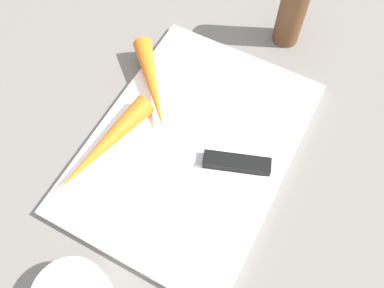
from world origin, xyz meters
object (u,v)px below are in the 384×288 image
carrot_short (152,84)px  pepper_grinder (294,6)px  cutting_board (192,146)px  knife (227,161)px  carrot_long (104,145)px

carrot_short → pepper_grinder: (-0.20, 0.13, 0.04)m
pepper_grinder → cutting_board: bearing=-8.8°
knife → carrot_short: bearing=-40.4°
cutting_board → carrot_short: bearing=-119.6°
carrot_long → pepper_grinder: pepper_grinder is taller
pepper_grinder → carrot_short: bearing=-34.1°
knife → pepper_grinder: (-0.25, -0.02, 0.05)m
knife → carrot_short: (-0.06, -0.15, 0.01)m
cutting_board → knife: bearing=87.3°
knife → pepper_grinder: pepper_grinder is taller
knife → pepper_grinder: bearing=-106.1°
pepper_grinder → knife: bearing=3.7°
carrot_short → carrot_long: (0.12, -0.01, 0.00)m
carrot_long → pepper_grinder: bearing=166.9°
knife → carrot_long: 0.17m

